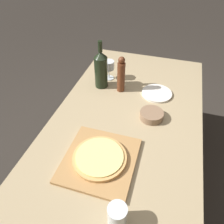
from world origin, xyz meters
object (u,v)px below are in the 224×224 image
Objects in this scene: pizza at (100,157)px; wine_glass at (109,66)px; small_bowl at (152,115)px; pepper_mill at (121,75)px; wine_bottle at (101,69)px.

pizza is 0.75m from wine_glass.
pizza is at bearing -116.64° from small_bowl.
wine_glass reaches higher than pizza.
wine_glass is at bearing 103.95° from pizza.
pepper_mill is 1.80× the size of wine_glass.
pepper_mill is at bearing 95.34° from pizza.
small_bowl is (0.19, 0.38, -0.01)m from pizza.
pepper_mill is (0.14, -0.01, -0.01)m from wine_bottle.
wine_bottle reaches higher than pepper_mill.
pepper_mill is at bearing -4.73° from wine_bottle.
pepper_mill reaches higher than pizza.
pizza is 1.88× the size of wine_glass.
wine_glass reaches higher than small_bowl.
pepper_mill is at bearing -44.37° from wine_glass.
wine_glass is at bearing 137.57° from small_bowl.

